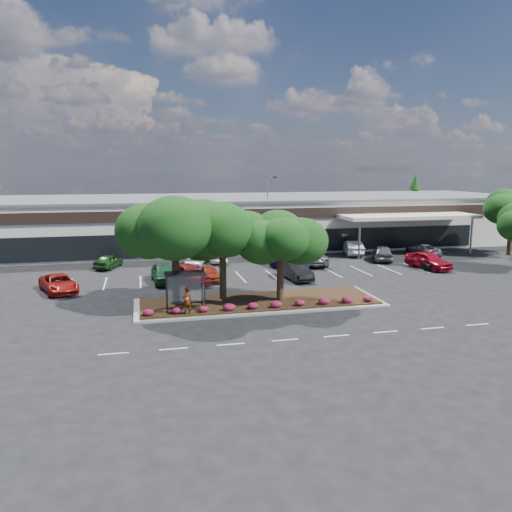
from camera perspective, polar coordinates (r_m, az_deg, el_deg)
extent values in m
plane|color=black|center=(33.72, 5.32, -7.02)|extent=(160.00, 160.00, 0.00)
cube|color=silver|center=(65.74, -4.05, 3.95)|extent=(80.00, 20.00, 6.00)
cube|color=#58575A|center=(65.49, -4.09, 6.65)|extent=(80.40, 20.40, 0.30)
cube|color=black|center=(55.71, -2.42, 4.76)|extent=(80.00, 0.25, 1.20)
cube|color=black|center=(56.09, -2.40, 1.50)|extent=(60.00, 0.18, 2.60)
cube|color=red|center=(54.85, -8.60, 4.57)|extent=(6.00, 0.12, 1.00)
cube|color=silver|center=(60.50, 17.05, 4.36)|extent=(16.00, 5.00, 0.40)
cylinder|color=gray|center=(55.77, 11.72, 1.77)|extent=(0.24, 0.24, 4.20)
cylinder|color=gray|center=(62.93, 23.38, 2.07)|extent=(0.24, 0.24, 4.20)
cube|color=gray|center=(36.86, 0.39, -5.38)|extent=(18.00, 6.00, 0.15)
cube|color=#3B2616|center=(36.83, 0.39, -5.19)|extent=(17.20, 5.20, 0.12)
cube|color=silver|center=(28.36, -15.97, -10.68)|extent=(1.60, 0.12, 0.01)
cube|color=silver|center=(28.35, -9.40, -10.42)|extent=(1.60, 0.12, 0.01)
cube|color=silver|center=(28.70, -2.91, -10.04)|extent=(1.60, 0.12, 0.01)
cube|color=silver|center=(29.40, 3.32, -9.55)|extent=(1.60, 0.12, 0.01)
cube|color=silver|center=(30.42, 9.18, -8.99)|extent=(1.60, 0.12, 0.01)
cube|color=silver|center=(31.73, 14.60, -8.38)|extent=(1.60, 0.12, 0.01)
cube|color=silver|center=(33.30, 19.52, -7.77)|extent=(1.60, 0.12, 0.01)
cube|color=silver|center=(35.09, 23.97, -7.16)|extent=(1.60, 0.12, 0.01)
cube|color=silver|center=(45.56, -20.64, -3.14)|extent=(0.12, 5.00, 0.01)
cube|color=silver|center=(45.25, -16.87, -3.02)|extent=(0.12, 5.00, 0.01)
cube|color=silver|center=(45.14, -13.07, -2.88)|extent=(0.12, 5.00, 0.01)
cube|color=silver|center=(45.23, -9.26, -2.72)|extent=(0.12, 5.00, 0.01)
cube|color=silver|center=(45.51, -5.49, -2.56)|extent=(0.12, 5.00, 0.01)
cube|color=silver|center=(46.00, -1.78, -2.38)|extent=(0.12, 5.00, 0.01)
cube|color=silver|center=(46.66, 1.83, -2.20)|extent=(0.12, 5.00, 0.01)
cube|color=silver|center=(47.51, 5.33, -2.02)|extent=(0.12, 5.00, 0.01)
cube|color=silver|center=(48.53, 8.70, -1.84)|extent=(0.12, 5.00, 0.01)
cube|color=silver|center=(49.72, 11.91, -1.66)|extent=(0.12, 5.00, 0.01)
cube|color=silver|center=(51.05, 14.96, -1.49)|extent=(0.12, 5.00, 0.01)
cube|color=silver|center=(52.51, 17.86, -1.32)|extent=(0.12, 5.00, 0.01)
cylinder|color=black|center=(35.04, -10.21, -3.92)|extent=(0.08, 0.08, 2.50)
cylinder|color=black|center=(35.25, -6.15, -3.74)|extent=(0.08, 0.08, 2.50)
cylinder|color=black|center=(33.78, -10.10, -4.44)|extent=(0.08, 0.08, 2.50)
cylinder|color=black|center=(33.99, -5.87, -4.25)|extent=(0.08, 0.08, 2.50)
cube|color=black|center=(34.21, -8.13, -1.99)|extent=(2.75, 1.55, 0.10)
cube|color=silver|center=(35.09, -8.18, -3.64)|extent=(2.30, 0.03, 2.00)
cube|color=black|center=(34.94, -8.08, -5.26)|extent=(2.00, 0.35, 0.06)
cone|color=#153911|center=(86.91, 17.64, 5.95)|extent=(3.96, 3.96, 9.00)
imported|color=#594C47|center=(33.51, -7.92, -5.07)|extent=(0.79, 0.65, 1.85)
cube|color=gray|center=(61.24, 1.28, 0.89)|extent=(0.50, 0.50, 0.40)
cylinder|color=gray|center=(60.69, 1.30, 5.12)|extent=(0.14, 0.14, 8.66)
cube|color=gray|center=(60.45, 1.75, 9.06)|extent=(0.92, 0.51, 0.14)
cube|color=black|center=(60.41, 2.22, 9.00)|extent=(0.52, 0.43, 0.18)
cube|color=#967F4E|center=(26.04, 4.19, -11.13)|extent=(0.03, 0.03, 0.91)
cube|color=#FD427F|center=(25.92, 4.30, -10.34)|extent=(0.02, 0.14, 0.18)
imported|color=maroon|center=(43.22, -21.62, -2.94)|extent=(3.94, 5.55, 1.41)
imported|color=#1B4E2C|center=(44.30, -10.48, -1.91)|extent=(2.34, 5.09, 1.69)
imported|color=maroon|center=(43.71, -7.69, -1.99)|extent=(3.86, 5.35, 1.69)
imported|color=maroon|center=(44.46, -5.31, -1.98)|extent=(1.66, 3.93, 1.33)
imported|color=navy|center=(49.16, 3.75, -0.72)|extent=(3.60, 5.51, 1.48)
imported|color=black|center=(44.89, 4.53, -1.68)|extent=(2.16, 5.00, 1.60)
imported|color=#A00C1C|center=(52.36, 19.10, -0.47)|extent=(3.16, 5.38, 1.72)
imported|color=black|center=(52.59, 18.71, -0.60)|extent=(1.63, 4.02, 1.37)
imported|color=#1D4318|center=(52.07, -16.51, -0.56)|extent=(3.05, 4.44, 1.40)
imported|color=silver|center=(52.01, -6.85, -0.21)|extent=(2.75, 4.62, 1.44)
imported|color=silver|center=(53.13, -4.48, 0.09)|extent=(1.82, 4.48, 1.52)
imported|color=#164422|center=(53.68, 4.39, 0.27)|extent=(2.73, 5.13, 1.66)
imported|color=slate|center=(51.95, 6.00, -0.09)|extent=(2.84, 5.98, 1.65)
imported|color=silver|center=(58.64, 10.99, 0.94)|extent=(2.93, 5.33, 1.67)
imported|color=#55545B|center=(55.66, 14.24, 0.35)|extent=(3.66, 5.32, 1.68)
imported|color=#5C5C64|center=(60.15, 18.49, 0.66)|extent=(2.39, 4.85, 1.33)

